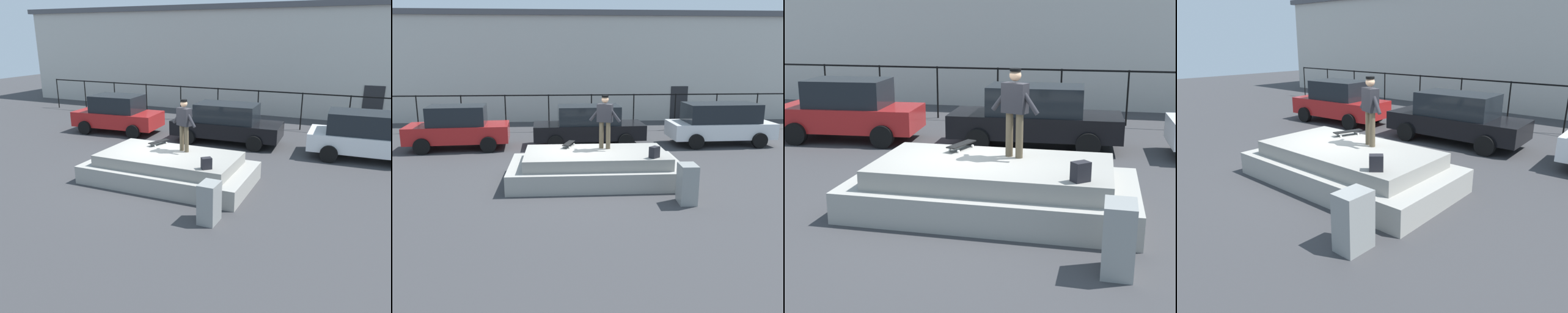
{
  "view_description": "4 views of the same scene",
  "coord_description": "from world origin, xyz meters",
  "views": [
    {
      "loc": [
        5.94,
        -10.64,
        4.5
      ],
      "look_at": [
        0.97,
        0.81,
        0.56
      ],
      "focal_mm": 35.4,
      "sensor_mm": 36.0,
      "label": 1
    },
    {
      "loc": [
        -0.56,
        -12.61,
        3.82
      ],
      "look_at": [
        0.33,
        0.25,
        0.63
      ],
      "focal_mm": 38.09,
      "sensor_mm": 36.0,
      "label": 2
    },
    {
      "loc": [
        2.4,
        -9.49,
        3.46
      ],
      "look_at": [
        -0.01,
        1.08,
        0.64
      ],
      "focal_mm": 48.64,
      "sensor_mm": 36.0,
      "label": 3
    },
    {
      "loc": [
        6.53,
        -6.34,
        3.36
      ],
      "look_at": [
        0.81,
        0.28,
        0.59
      ],
      "focal_mm": 33.31,
      "sensor_mm": 36.0,
      "label": 4
    }
  ],
  "objects": [
    {
      "name": "warehouse_building",
      "position": [
        0.0,
        14.71,
        3.11
      ],
      "size": [
        32.99,
        6.96,
        6.2
      ],
      "color": "beige",
      "rests_on": "ground_plane"
    },
    {
      "name": "fence_row",
      "position": [
        -0.0,
        8.53,
        1.29
      ],
      "size": [
        24.06,
        0.06,
        1.84
      ],
      "color": "black",
      "rests_on": "ground_plane"
    },
    {
      "name": "concrete_ledge",
      "position": [
        0.54,
        -0.29,
        0.42
      ],
      "size": [
        5.26,
        2.81,
        0.92
      ],
      "color": "#9E9B93",
      "rests_on": "ground_plane"
    },
    {
      "name": "utility_box",
      "position": [
        2.76,
        -2.46,
        0.52
      ],
      "size": [
        0.45,
        0.61,
        1.05
      ],
      "primitive_type": "cube",
      "rotation": [
        0.0,
        0.0,
        -0.02
      ],
      "color": "gray",
      "rests_on": "ground_plane"
    },
    {
      "name": "car_red_sedan_near",
      "position": [
        -4.73,
        4.59,
        0.89
      ],
      "size": [
        4.22,
        2.29,
        1.78
      ],
      "color": "#B21E1E",
      "rests_on": "ground_plane"
    },
    {
      "name": "car_white_hatchback_far",
      "position": [
        6.38,
        4.72,
        0.94
      ],
      "size": [
        4.44,
        2.2,
        1.78
      ],
      "color": "white",
      "rests_on": "ground_plane"
    },
    {
      "name": "skateboarder",
      "position": [
        0.86,
        0.15,
        1.89
      ],
      "size": [
        0.99,
        0.47,
        1.67
      ],
      "color": "brown",
      "rests_on": "concrete_ledge"
    },
    {
      "name": "ground_plane",
      "position": [
        0.0,
        0.0,
        0.0
      ],
      "size": [
        60.0,
        60.0,
        0.0
      ],
      "primitive_type": "plane",
      "color": "#38383A"
    },
    {
      "name": "backpack",
      "position": [
        2.16,
        -1.16,
        1.08
      ],
      "size": [
        0.34,
        0.33,
        0.33
      ],
      "primitive_type": "cube",
      "rotation": [
        0.0,
        0.0,
        3.85
      ],
      "color": "black",
      "rests_on": "concrete_ledge"
    },
    {
      "name": "car_black_sedan_mid",
      "position": [
        0.69,
        4.85,
        0.87
      ],
      "size": [
        4.72,
        2.16,
        1.71
      ],
      "color": "black",
      "rests_on": "ground_plane"
    },
    {
      "name": "skateboard",
      "position": [
        -0.27,
        0.51,
        1.02
      ],
      "size": [
        0.44,
        0.84,
        0.12
      ],
      "color": "black",
      "rests_on": "concrete_ledge"
    }
  ]
}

